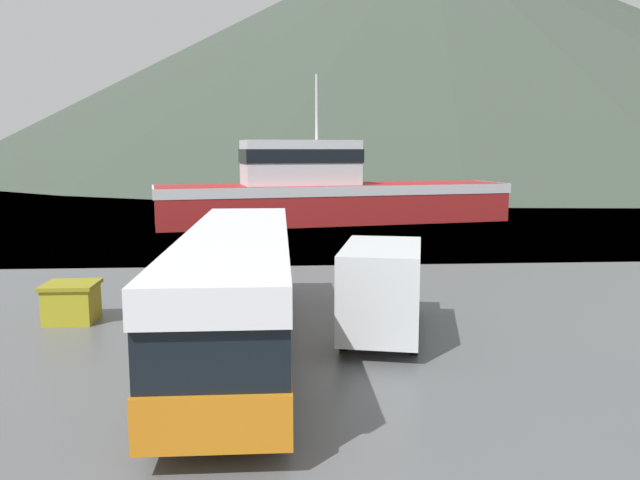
{
  "coord_description": "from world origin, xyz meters",
  "views": [
    {
      "loc": [
        0.51,
        -5.83,
        5.1
      ],
      "look_at": [
        1.87,
        15.29,
        2.0
      ],
      "focal_mm": 35.0,
      "sensor_mm": 36.0,
      "label": 1
    }
  ],
  "objects_px": {
    "delivery_van": "(383,288)",
    "small_boat": "(271,210)",
    "fishing_boat": "(327,192)",
    "storage_bin": "(72,302)",
    "tour_bus": "(238,285)"
  },
  "relations": [
    {
      "from": "storage_bin",
      "to": "small_boat",
      "type": "distance_m",
      "value": 29.02
    },
    {
      "from": "small_boat",
      "to": "tour_bus",
      "type": "bearing_deg",
      "value": -139.83
    },
    {
      "from": "delivery_van",
      "to": "fishing_boat",
      "type": "relative_size",
      "value": 0.22
    },
    {
      "from": "delivery_van",
      "to": "fishing_boat",
      "type": "height_order",
      "value": "fishing_boat"
    },
    {
      "from": "fishing_boat",
      "to": "storage_bin",
      "type": "distance_m",
      "value": 26.58
    },
    {
      "from": "delivery_van",
      "to": "fishing_boat",
      "type": "bearing_deg",
      "value": 101.79
    },
    {
      "from": "delivery_van",
      "to": "small_boat",
      "type": "distance_m",
      "value": 30.73
    },
    {
      "from": "tour_bus",
      "to": "delivery_van",
      "type": "xyz_separation_m",
      "value": [
        3.84,
        1.18,
        -0.39
      ]
    },
    {
      "from": "tour_bus",
      "to": "small_boat",
      "type": "relative_size",
      "value": 2.29
    },
    {
      "from": "delivery_van",
      "to": "storage_bin",
      "type": "height_order",
      "value": "delivery_van"
    },
    {
      "from": "fishing_boat",
      "to": "small_boat",
      "type": "xyz_separation_m",
      "value": [
        -4.01,
        3.72,
        -1.59
      ]
    },
    {
      "from": "delivery_van",
      "to": "storage_bin",
      "type": "bearing_deg",
      "value": -179.82
    },
    {
      "from": "delivery_van",
      "to": "small_boat",
      "type": "height_order",
      "value": "delivery_van"
    },
    {
      "from": "delivery_van",
      "to": "small_boat",
      "type": "xyz_separation_m",
      "value": [
        -3.48,
        30.52,
        -0.83
      ]
    },
    {
      "from": "tour_bus",
      "to": "delivery_van",
      "type": "relative_size",
      "value": 2.22
    }
  ]
}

